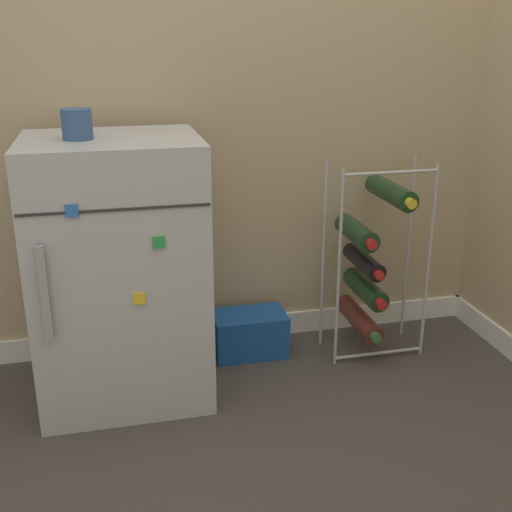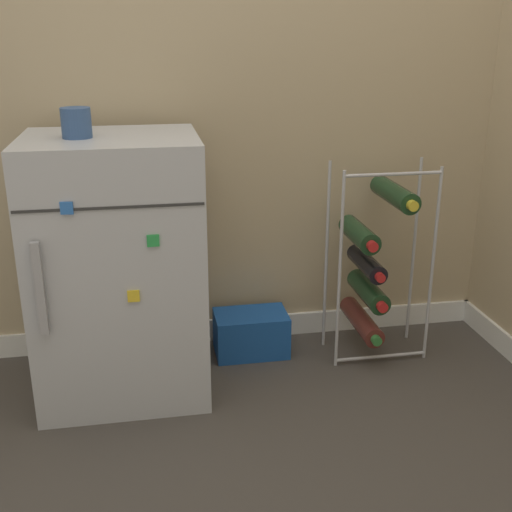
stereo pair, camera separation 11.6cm
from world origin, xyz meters
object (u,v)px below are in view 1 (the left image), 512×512
Objects in this scene: wine_rack at (368,260)px; fridge_top_cup at (77,124)px; soda_box at (249,333)px; mini_fridge at (119,271)px.

fridge_top_cup is at bearing -174.15° from wine_rack.
fridge_top_cup is (-0.56, -0.18, 0.84)m from soda_box.
wine_rack is at bearing -9.79° from soda_box.
mini_fridge is 9.71× the size of fridge_top_cup.
wine_rack is 0.53m from soda_box.
mini_fridge is at bearing 12.62° from fridge_top_cup.
mini_fridge reaches higher than wine_rack.
fridge_top_cup is at bearing -162.41° from soda_box.
fridge_top_cup is at bearing -167.38° from mini_fridge.
fridge_top_cup is (-0.09, -0.02, 0.48)m from mini_fridge.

